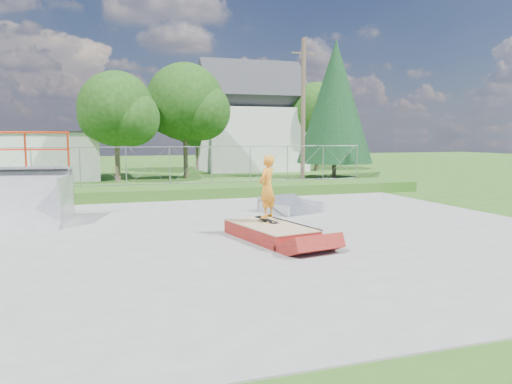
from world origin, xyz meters
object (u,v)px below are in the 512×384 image
grind_box (270,232)px  quarter_pipe (15,179)px  skater (267,189)px  flat_bank_ramp (291,206)px

grind_box → quarter_pipe: quarter_pipe is taller
quarter_pipe → skater: (6.80, -4.07, -0.13)m
quarter_pipe → flat_bank_ramp: (9.10, -0.24, -1.20)m
grind_box → flat_bank_ramp: (2.36, 4.24, 0.05)m
grind_box → quarter_pipe: size_ratio=1.04×
grind_box → flat_bank_ramp: flat_bank_ramp is taller
grind_box → skater: size_ratio=1.77×
flat_bank_ramp → skater: (-2.30, -3.83, 1.07)m
flat_bank_ramp → skater: bearing=-139.4°
quarter_pipe → grind_box: bearing=-24.3°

